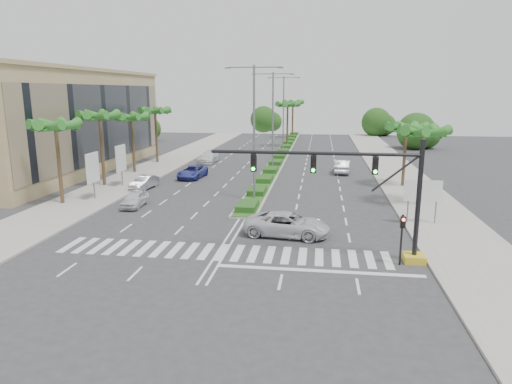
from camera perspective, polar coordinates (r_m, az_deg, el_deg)
ground at (r=28.65m, az=-4.29°, el=-7.52°), size 160.00×160.00×0.00m
footpath_right at (r=48.20m, az=19.03°, el=0.19°), size 6.00×120.00×0.15m
footpath_left at (r=51.76m, az=-16.14°, el=1.20°), size 6.00×120.00×0.15m
median at (r=72.17m, az=3.31°, el=4.79°), size 2.20×75.00×0.20m
median_grass at (r=72.15m, az=3.32°, el=4.88°), size 1.80×75.00×0.04m
building at (r=61.33m, az=-23.52°, el=7.95°), size 12.00×36.00×12.00m
signal_gantry at (r=27.24m, az=15.01°, el=-1.38°), size 12.60×1.20×7.20m
pedestrian_signal at (r=27.17m, az=17.80°, el=-4.69°), size 0.28×0.36×3.00m
direction_sign at (r=35.87m, az=20.15°, el=-0.08°), size 2.70×0.11×3.40m
billboard_near at (r=43.88m, az=-19.75°, el=2.82°), size 0.18×2.10×4.35m
billboard_far at (r=49.20m, az=-16.54°, el=4.02°), size 0.18×2.10×4.35m
palm_left_near at (r=42.72m, az=-23.75°, el=7.30°), size 4.57×4.68×7.55m
palm_left_mid at (r=49.67m, az=-18.96°, el=8.72°), size 4.57×4.68×7.95m
palm_left_far at (r=56.95m, az=-15.28°, el=8.77°), size 4.57×4.68×7.35m
palm_left_end at (r=64.35m, az=-12.49°, el=9.65°), size 4.57×4.68×7.75m
palm_right_near at (r=41.35m, az=20.21°, el=6.77°), size 4.57×4.68×7.05m
palm_right_far at (r=49.19m, az=18.28°, el=7.37°), size 4.57×4.68×6.75m
palm_median_a at (r=81.52m, az=3.97°, el=10.66°), size 4.57×4.68×8.05m
palm_median_b at (r=96.48m, az=4.63°, el=10.94°), size 4.57×4.68×8.05m
streetlight_near at (r=40.80m, az=-0.24°, el=8.32°), size 5.10×0.25×12.00m
streetlight_mid at (r=56.65m, az=2.12°, el=9.50°), size 5.10×0.25×12.00m
streetlight_far at (r=72.57m, az=3.45°, el=10.15°), size 5.10×0.25×12.00m
car_parked_a at (r=40.71m, az=-14.93°, el=-0.87°), size 1.72×3.95×1.32m
car_parked_b at (r=47.85m, az=-13.79°, el=1.17°), size 1.87×4.21×1.34m
car_parked_c at (r=52.84m, az=-7.95°, el=2.51°), size 2.76×5.31×1.43m
car_parked_d at (r=64.10m, az=-5.93°, el=4.37°), size 2.30×5.36×1.54m
car_crossing at (r=31.57m, az=3.93°, el=-4.05°), size 6.11×3.34×1.62m
car_right at (r=56.58m, az=10.74°, el=3.16°), size 2.06×5.00×1.61m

